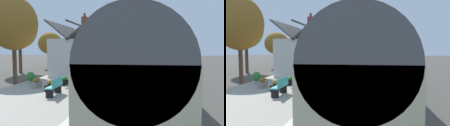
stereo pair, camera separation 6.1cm
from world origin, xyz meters
TOP-DOWN VIEW (x-y plane):
  - ground_plane at (0.00, 0.00)m, footprint 160.00×160.00m
  - platform at (0.00, 3.99)m, footprint 32.00×5.98m
  - platform_edge_coping at (0.00, 1.18)m, footprint 32.00×0.36m
  - rail_near at (0.00, -1.62)m, footprint 52.00×0.08m
  - rail_far at (0.00, -0.18)m, footprint 52.00×0.08m
  - train at (-6.23, -0.90)m, footprint 19.82×2.73m
  - station_building at (-1.41, 4.55)m, footprint 7.11×3.68m
  - bench_near_building at (-10.52, 3.15)m, footprint 1.42×0.49m
  - bench_mid_platform at (6.09, 3.11)m, footprint 1.42×0.49m
  - bench_by_lamp at (-6.98, 2.88)m, footprint 1.41×0.46m
  - bench_platform_end at (10.02, 3.12)m, footprint 1.42×0.49m
  - planter_edge_far at (7.39, 3.84)m, footprint 1.01×0.32m
  - planter_bench_left at (-8.74, 5.06)m, footprint 0.72×0.32m
  - planter_bench_right at (6.01, 2.06)m, footprint 1.09×0.32m
  - planter_by_door at (-7.45, 6.17)m, footprint 0.55×0.55m
  - planter_corner_building at (-7.57, 3.78)m, footprint 0.75×0.32m
  - planter_under_sign at (3.64, 1.79)m, footprint 0.48×0.48m
  - planter_edge_near at (-9.30, 3.92)m, footprint 1.00×0.32m
  - lamp_post_platform at (8.50, 1.79)m, footprint 0.32×0.50m
  - station_sign_board at (3.96, 1.69)m, footprint 0.96×0.06m
  - tree_far_right at (13.46, 14.21)m, footprint 4.02×4.08m
  - tree_behind_building at (-3.96, 9.57)m, footprint 4.24×3.91m
  - tree_far_left at (5.81, 15.10)m, footprint 4.93×4.55m

SIDE VIEW (x-z plane):
  - ground_plane at x=0.00m, z-range 0.00..0.00m
  - rail_near at x=0.00m, z-range 0.00..0.14m
  - rail_far at x=0.00m, z-range 0.00..0.14m
  - platform at x=0.00m, z-range 0.00..0.98m
  - platform_edge_coping at x=0.00m, z-range 0.98..0.99m
  - planter_bench_right at x=6.01m, z-range 0.96..1.50m
  - planter_edge_far at x=7.39m, z-range 0.96..1.53m
  - planter_corner_building at x=-7.57m, z-range 0.96..1.53m
  - planter_edge_near at x=-9.30m, z-range 0.96..1.57m
  - planter_bench_left at x=-8.74m, z-range 0.96..1.59m
  - planter_under_sign at x=3.64m, z-range 0.96..1.67m
  - planter_by_door at x=-7.45m, z-range 0.99..1.78m
  - bench_near_building at x=-10.52m, z-range 1.01..1.89m
  - bench_mid_platform at x=6.09m, z-range 1.01..1.89m
  - bench_by_lamp at x=-6.98m, z-range 1.01..1.89m
  - bench_platform_end at x=10.02m, z-range 1.01..1.89m
  - station_sign_board at x=3.96m, z-range 1.38..2.95m
  - train at x=-6.23m, z-range 0.06..4.38m
  - station_building at x=-1.41m, z-range -0.28..5.63m
  - lamp_post_platform at x=8.50m, z-range 1.66..4.91m
  - tree_far_right at x=13.46m, z-range 1.14..7.23m
  - tree_behind_building at x=-3.96m, z-range 1.57..9.34m
  - tree_far_left at x=5.81m, z-range 1.66..10.52m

